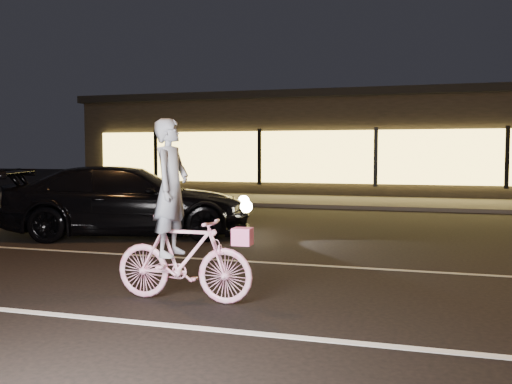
% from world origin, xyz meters
% --- Properties ---
extents(ground, '(90.00, 90.00, 0.00)m').
position_xyz_m(ground, '(0.00, 0.00, 0.00)').
color(ground, black).
rests_on(ground, ground).
extents(lane_stripe_near, '(60.00, 0.12, 0.01)m').
position_xyz_m(lane_stripe_near, '(0.00, -1.50, 0.00)').
color(lane_stripe_near, silver).
rests_on(lane_stripe_near, ground).
extents(lane_stripe_far, '(60.00, 0.10, 0.01)m').
position_xyz_m(lane_stripe_far, '(0.00, 2.00, 0.00)').
color(lane_stripe_far, gray).
rests_on(lane_stripe_far, ground).
extents(sidewalk, '(30.00, 4.00, 0.12)m').
position_xyz_m(sidewalk, '(0.00, 13.00, 0.06)').
color(sidewalk, '#383533').
rests_on(sidewalk, ground).
extents(storefront, '(25.40, 8.42, 4.20)m').
position_xyz_m(storefront, '(0.00, 18.97, 2.15)').
color(storefront, black).
rests_on(storefront, ground).
extents(cyclist, '(1.73, 0.59, 2.17)m').
position_xyz_m(cyclist, '(-0.98, -0.57, 0.77)').
color(cyclist, '#EC4791').
rests_on(cyclist, ground).
extents(sedan, '(5.51, 3.70, 1.48)m').
position_xyz_m(sedan, '(-4.20, 4.00, 0.74)').
color(sedan, black).
rests_on(sedan, ground).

